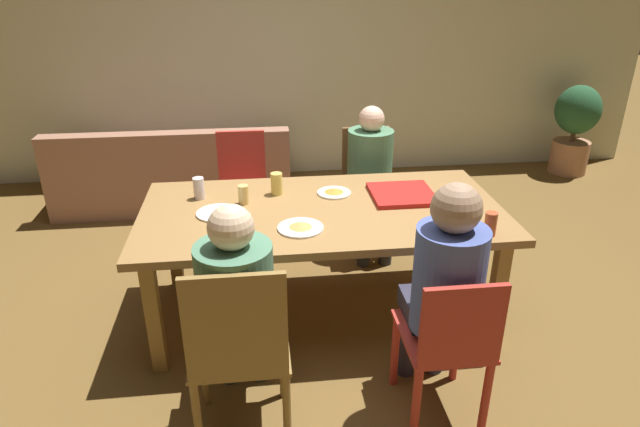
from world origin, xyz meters
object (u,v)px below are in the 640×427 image
object	(u,v)px
dining_table	(322,219)
drinking_glass_1	(243,195)
chair_0	(367,182)
chair_2	(239,348)
person_1	(444,281)
plate_1	(218,213)
person_2	(237,299)
couch	(175,176)
drinking_glass_2	(277,184)
drinking_glass_3	(490,224)
plate_0	(334,192)
plate_2	(300,227)
pizza_box_0	(402,194)
drinking_glass_0	(199,188)
person_0	(371,170)
chair_3	(243,192)
chair_1	(448,343)
potted_plant	(575,126)

from	to	relation	value
dining_table	drinking_glass_1	world-z (taller)	drinking_glass_1
chair_0	chair_2	distance (m)	2.19
person_1	plate_1	xyz separation A→B (m)	(-1.08, 0.85, 0.02)
person_2	drinking_glass_1	world-z (taller)	person_2
person_1	couch	xyz separation A→B (m)	(-1.61, 2.81, -0.46)
drinking_glass_2	drinking_glass_3	distance (m)	1.32
chair_0	plate_0	world-z (taller)	chair_0
plate_2	drinking_glass_1	world-z (taller)	drinking_glass_1
chair_0	pizza_box_0	size ratio (longest dim) A/B	2.41
drinking_glass_1	drinking_glass_3	xyz separation A→B (m)	(1.32, -0.58, 0.01)
plate_1	drinking_glass_0	distance (m)	0.29
person_0	couch	world-z (taller)	person_0
person_2	drinking_glass_3	xyz separation A→B (m)	(1.35, 0.39, 0.12)
pizza_box_0	plate_1	bearing A→B (deg)	-173.40
drinking_glass_0	drinking_glass_3	xyz separation A→B (m)	(1.59, -0.70, -0.00)
drinking_glass_2	chair_3	bearing A→B (deg)	108.34
plate_2	chair_1	bearing A→B (deg)	-49.58
chair_3	potted_plant	bearing A→B (deg)	21.16
drinking_glass_1	dining_table	bearing A→B (deg)	-15.23
chair_0	drinking_glass_2	world-z (taller)	chair_0
plate_2	drinking_glass_2	bearing A→B (deg)	101.50
chair_3	chair_1	bearing A→B (deg)	-63.82
chair_2	plate_2	distance (m)	0.84
chair_1	drinking_glass_3	size ratio (longest dim) A/B	6.57
drinking_glass_0	couch	size ratio (longest dim) A/B	0.06
dining_table	person_2	size ratio (longest dim) A/B	1.82
plate_0	plate_2	xyz separation A→B (m)	(-0.26, -0.48, -0.00)
pizza_box_0	plate_2	xyz separation A→B (m)	(-0.68, -0.39, -0.00)
chair_2	pizza_box_0	bearing A→B (deg)	47.89
plate_0	person_0	bearing A→B (deg)	58.56
plate_1	person_1	bearing A→B (deg)	-38.23
couch	plate_2	bearing A→B (deg)	-65.82
dining_table	chair_3	bearing A→B (deg)	116.97
chair_3	drinking_glass_3	world-z (taller)	chair_3
plate_1	potted_plant	xyz separation A→B (m)	(3.59, 2.32, -0.23)
chair_3	plate_2	size ratio (longest dim) A/B	3.63
person_0	drinking_glass_0	size ratio (longest dim) A/B	8.39
chair_2	drinking_glass_0	size ratio (longest dim) A/B	7.10
chair_2	chair_1	bearing A→B (deg)	0.40
chair_0	plate_2	distance (m)	1.39
chair_1	chair_0	bearing A→B (deg)	90.00
chair_1	plate_1	bearing A→B (deg)	137.68
chair_0	chair_3	bearing A→B (deg)	179.62
person_1	plate_1	bearing A→B (deg)	141.77
person_2	chair_3	world-z (taller)	person_2
chair_2	chair_3	world-z (taller)	chair_2
chair_1	chair_3	xyz separation A→B (m)	(-0.96, 1.96, 0.01)
plate_1	couch	distance (m)	2.08
plate_1	pizza_box_0	bearing A→B (deg)	6.60
plate_0	chair_2	bearing A→B (deg)	-116.10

